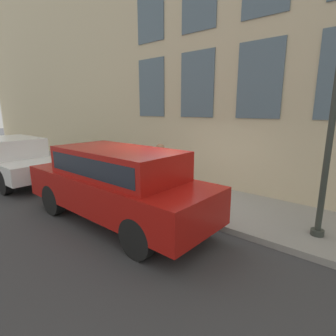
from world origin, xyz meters
TOP-DOWN VIEW (x-y plane):
  - ground_plane at (0.00, 0.00)m, footprint 80.00×80.00m
  - sidewalk at (1.32, 0.00)m, footprint 2.65×60.00m
  - building_facade at (2.80, -0.00)m, footprint 0.33×40.00m
  - fire_hydrant at (0.40, 0.12)m, footprint 0.29×0.41m
  - person at (0.53, 0.83)m, footprint 0.39×0.26m
  - parked_truck_red_near at (-1.18, 0.69)m, footprint 1.80×5.17m
  - parked_car_white_far at (-1.34, 6.79)m, footprint 1.93×5.28m

SIDE VIEW (x-z plane):
  - ground_plane at x=0.00m, z-range 0.00..0.00m
  - sidewalk at x=1.32m, z-range 0.00..0.14m
  - fire_hydrant at x=0.40m, z-range 0.15..0.84m
  - parked_car_white_far at x=-1.34m, z-range 0.11..1.78m
  - parked_truck_red_near at x=-1.18m, z-range 0.14..1.97m
  - person at x=0.53m, z-range 0.30..1.92m
  - building_facade at x=2.80m, z-range 0.00..10.71m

